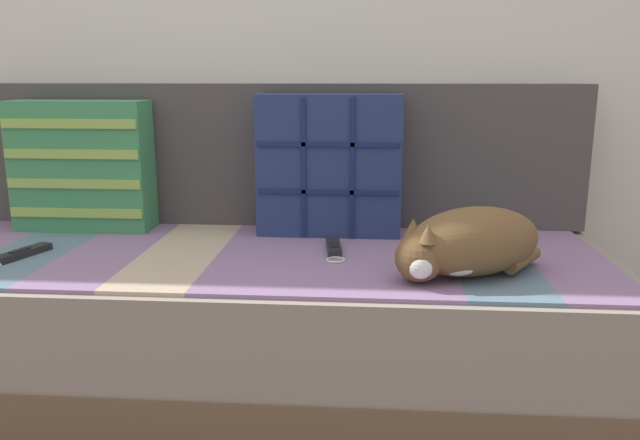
% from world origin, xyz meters
% --- Properties ---
extents(ground_plane, '(14.00, 14.00, 0.00)m').
position_xyz_m(ground_plane, '(0.00, 0.00, 0.00)').
color(ground_plane, '#564C47').
extents(couch, '(1.92, 0.80, 0.43)m').
position_xyz_m(couch, '(0.00, 0.15, 0.21)').
color(couch, brown).
rests_on(couch, ground_plane).
extents(sofa_backrest, '(1.89, 0.14, 0.43)m').
position_xyz_m(sofa_backrest, '(0.00, 0.48, 0.64)').
color(sofa_backrest, '#474242').
rests_on(sofa_backrest, couch).
extents(throw_pillow_quilted, '(0.42, 0.14, 0.41)m').
position_xyz_m(throw_pillow_quilted, '(0.18, 0.33, 0.63)').
color(throw_pillow_quilted, navy).
rests_on(throw_pillow_quilted, couch).
extents(throw_pillow_striped, '(0.41, 0.14, 0.39)m').
position_xyz_m(throw_pillow_striped, '(-0.57, 0.33, 0.62)').
color(throw_pillow_striped, '#3D8956').
rests_on(throw_pillow_striped, couch).
extents(sleeping_cat, '(0.39, 0.33, 0.16)m').
position_xyz_m(sleeping_cat, '(0.52, -0.05, 0.50)').
color(sleeping_cat, brown).
rests_on(sleeping_cat, couch).
extents(game_remote_near, '(0.10, 0.21, 0.02)m').
position_xyz_m(game_remote_near, '(-0.60, 0.02, 0.43)').
color(game_remote_near, black).
rests_on(game_remote_near, couch).
extents(game_remote_far, '(0.06, 0.20, 0.02)m').
position_xyz_m(game_remote_far, '(0.20, 0.14, 0.43)').
color(game_remote_far, black).
rests_on(game_remote_far, couch).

